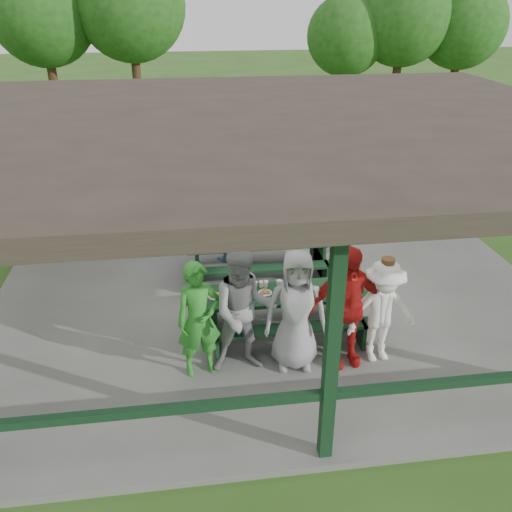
{
  "coord_description": "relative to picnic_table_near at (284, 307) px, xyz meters",
  "views": [
    {
      "loc": [
        -1.47,
        -8.44,
        5.12
      ],
      "look_at": [
        -0.35,
        -0.3,
        1.06
      ],
      "focal_mm": 38.0,
      "sensor_mm": 36.0,
      "label": 1
    }
  ],
  "objects": [
    {
      "name": "tree_mid",
      "position": [
        5.45,
        15.81,
        2.82
      ],
      "size": [
        3.21,
        3.21,
        5.02
      ],
      "color": "#2F1F13",
      "rests_on": "ground"
    },
    {
      "name": "tree_far_right",
      "position": [
        10.31,
        15.65,
        3.24
      ],
      "size": [
        3.6,
        3.6,
        5.63
      ],
      "color": "#2F1F13",
      "rests_on": "ground"
    },
    {
      "name": "tree_right",
      "position": [
        7.7,
        15.62,
        3.52
      ],
      "size": [
        3.87,
        3.87,
        6.05
      ],
      "color": "#2F1F13",
      "rests_on": "ground"
    },
    {
      "name": "tree_far_left",
      "position": [
        -6.49,
        16.56,
        3.71
      ],
      "size": [
        4.04,
        4.04,
        6.32
      ],
      "color": "#2F1F13",
      "rests_on": "ground"
    },
    {
      "name": "pavilion_structure",
      "position": [
        0.01,
        1.2,
        2.59
      ],
      "size": [
        10.6,
        8.6,
        3.24
      ],
      "color": "black",
      "rests_on": "concrete_slab"
    },
    {
      "name": "tree_left",
      "position": [
        -3.13,
        16.42,
        3.97
      ],
      "size": [
        4.29,
        4.29,
        6.71
      ],
      "color": "#2F1F13",
      "rests_on": "ground"
    },
    {
      "name": "contestant_white_fedora",
      "position": [
        1.27,
        -0.87,
        0.34
      ],
      "size": [
        1.09,
        0.68,
        1.68
      ],
      "rotation": [
        0.0,
        0.0,
        0.08
      ],
      "color": "white",
      "rests_on": "concrete_slab"
    },
    {
      "name": "picnic_table_far",
      "position": [
        -0.11,
        2.0,
        0.0
      ],
      "size": [
        2.75,
        1.39,
        0.75
      ],
      "color": "black",
      "rests_on": "concrete_slab"
    },
    {
      "name": "spectator_lblue",
      "position": [
        -0.6,
        2.82,
        0.25
      ],
      "size": [
        1.4,
        0.94,
        1.44
      ],
      "primitive_type": "imported",
      "rotation": [
        0.0,
        0.0,
        3.56
      ],
      "color": "#99D5EC",
      "rests_on": "concrete_slab"
    },
    {
      "name": "concrete_slab",
      "position": [
        0.01,
        1.2,
        -0.53
      ],
      "size": [
        10.0,
        8.0,
        0.1
      ],
      "primitive_type": "cube",
      "color": "#61615C",
      "rests_on": "ground"
    },
    {
      "name": "farm_trailer",
      "position": [
        -4.45,
        8.57,
        0.05
      ],
      "size": [
        3.66,
        1.86,
        1.27
      ],
      "rotation": [
        0.0,
        0.0,
        -0.12
      ],
      "color": "navy",
      "rests_on": "ground"
    },
    {
      "name": "contestant_green",
      "position": [
        -1.38,
        -0.82,
        0.4
      ],
      "size": [
        0.71,
        0.54,
        1.75
      ],
      "primitive_type": "imported",
      "rotation": [
        0.0,
        0.0,
        0.21
      ],
      "color": "#2C8728",
      "rests_on": "concrete_slab"
    },
    {
      "name": "contestant_grey_mid",
      "position": [
        0.0,
        -0.83,
        0.45
      ],
      "size": [
        0.96,
        0.68,
        1.84
      ],
      "primitive_type": "imported",
      "rotation": [
        0.0,
        0.0,
        -0.11
      ],
      "color": "gray",
      "rests_on": "concrete_slab"
    },
    {
      "name": "pickup_truck",
      "position": [
        0.81,
        9.34,
        0.11
      ],
      "size": [
        5.41,
        3.77,
        1.37
      ],
      "primitive_type": "imported",
      "rotation": [
        0.0,
        0.0,
        1.91
      ],
      "color": "silver",
      "rests_on": "ground"
    },
    {
      "name": "contestant_red",
      "position": [
        0.72,
        -0.88,
        0.47
      ],
      "size": [
        1.15,
        0.57,
        1.89
      ],
      "primitive_type": "imported",
      "rotation": [
        0.0,
        0.0,
        0.1
      ],
      "color": "#B41816",
      "rests_on": "concrete_slab"
    },
    {
      "name": "table_setting",
      "position": [
        0.02,
        0.04,
        0.31
      ],
      "size": [
        2.48,
        0.45,
        0.1
      ],
      "color": "white",
      "rests_on": "picnic_table_near"
    },
    {
      "name": "ground",
      "position": [
        0.01,
        1.2,
        -0.58
      ],
      "size": [
        90.0,
        90.0,
        0.0
      ],
      "primitive_type": "plane",
      "color": "#2C5219",
      "rests_on": "ground"
    },
    {
      "name": "spectator_blue",
      "position": [
        -1.75,
        3.49,
        0.47
      ],
      "size": [
        0.76,
        0.58,
        1.88
      ],
      "primitive_type": "imported",
      "rotation": [
        0.0,
        0.0,
        2.94
      ],
      "color": "#445CB2",
      "rests_on": "concrete_slab"
    },
    {
      "name": "contestant_grey_left",
      "position": [
        -0.74,
        -0.82,
        0.49
      ],
      "size": [
        0.95,
        0.75,
        1.93
      ],
      "primitive_type": "imported",
      "rotation": [
        0.0,
        0.0,
        0.02
      ],
      "color": "gray",
      "rests_on": "concrete_slab"
    },
    {
      "name": "picnic_table_near",
      "position": [
        0.0,
        0.0,
        0.0
      ],
      "size": [
        2.61,
        1.39,
        0.75
      ],
      "color": "black",
      "rests_on": "concrete_slab"
    },
    {
      "name": "spectator_grey",
      "position": [
        1.72,
        2.87,
        0.24
      ],
      "size": [
        0.8,
        0.68,
        1.44
      ],
      "primitive_type": "imported",
      "rotation": [
        0.0,
        0.0,
        3.36
      ],
      "color": "gray",
      "rests_on": "concrete_slab"
    }
  ]
}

